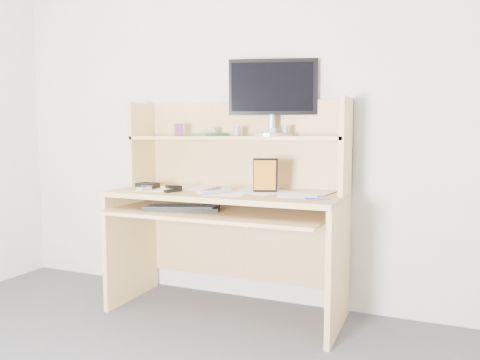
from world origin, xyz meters
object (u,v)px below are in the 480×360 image
at_px(keyboard, 183,208).
at_px(tv_remote, 214,191).
at_px(game_case, 265,175).
at_px(monitor, 273,95).
at_px(desk, 231,199).

xyz_separation_m(keyboard, tv_remote, (0.18, 0.05, 0.10)).
bearing_deg(game_case, monitor, 77.13).
height_order(desk, game_case, desk).
bearing_deg(desk, monitor, 29.30).
bearing_deg(tv_remote, keyboard, -134.33).
xyz_separation_m(keyboard, monitor, (0.42, 0.38, 0.67)).
distance_m(desk, keyboard, 0.32).
relative_size(desk, monitor, 2.66).
distance_m(tv_remote, game_case, 0.31).
height_order(keyboard, tv_remote, tv_remote).
bearing_deg(keyboard, tv_remote, -5.16).
distance_m(keyboard, game_case, 0.52).
relative_size(desk, game_case, 6.99).
distance_m(desk, game_case, 0.30).
distance_m(keyboard, monitor, 0.87).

